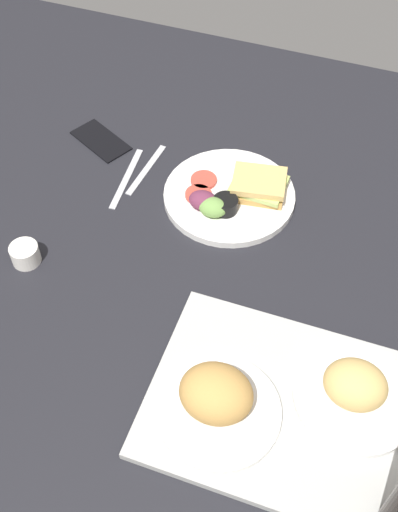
{
  "coord_description": "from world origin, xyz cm",
  "views": [
    {
      "loc": [
        -23.78,
        73.62,
        96.84
      ],
      "look_at": [
        2.0,
        3.0,
        4.0
      ],
      "focal_mm": 44.36,
      "sensor_mm": 36.0,
      "label": 1
    }
  ],
  "objects_px": {
    "plate_with_salad": "(232,195)",
    "fork": "(146,169)",
    "bread_plate_far": "(217,400)",
    "serving_tray": "(286,408)",
    "knife": "(126,178)",
    "espresso_cup": "(25,254)",
    "cell_phone": "(101,140)",
    "bread_plate_near": "(355,391)"
  },
  "relations": [
    {
      "from": "fork",
      "to": "knife",
      "type": "distance_m",
      "value": 0.05
    },
    {
      "from": "serving_tray",
      "to": "fork",
      "type": "distance_m",
      "value": 0.63
    },
    {
      "from": "fork",
      "to": "bread_plate_near",
      "type": "bearing_deg",
      "value": 57.57
    },
    {
      "from": "plate_with_salad",
      "to": "knife",
      "type": "bearing_deg",
      "value": 3.83
    },
    {
      "from": "serving_tray",
      "to": "cell_phone",
      "type": "bearing_deg",
      "value": -41.01
    },
    {
      "from": "bread_plate_near",
      "to": "plate_with_salad",
      "type": "relative_size",
      "value": 0.73
    },
    {
      "from": "plate_with_salad",
      "to": "knife",
      "type": "relative_size",
      "value": 1.47
    },
    {
      "from": "fork",
      "to": "knife",
      "type": "relative_size",
      "value": 0.89
    },
    {
      "from": "plate_with_salad",
      "to": "fork",
      "type": "distance_m",
      "value": 0.21
    },
    {
      "from": "espresso_cup",
      "to": "fork",
      "type": "xyz_separation_m",
      "value": [
        -0.12,
        -0.32,
        -0.02
      ]
    },
    {
      "from": "bread_plate_far",
      "to": "cell_phone",
      "type": "xyz_separation_m",
      "value": [
        0.47,
        -0.55,
        -0.05
      ]
    },
    {
      "from": "espresso_cup",
      "to": "cell_phone",
      "type": "relative_size",
      "value": 0.39
    },
    {
      "from": "espresso_cup",
      "to": "knife",
      "type": "bearing_deg",
      "value": -107.76
    },
    {
      "from": "serving_tray",
      "to": "cell_phone",
      "type": "relative_size",
      "value": 3.13
    },
    {
      "from": "fork",
      "to": "cell_phone",
      "type": "height_order",
      "value": "cell_phone"
    },
    {
      "from": "bread_plate_far",
      "to": "espresso_cup",
      "type": "bearing_deg",
      "value": -21.46
    },
    {
      "from": "serving_tray",
      "to": "plate_with_salad",
      "type": "height_order",
      "value": "plate_with_salad"
    },
    {
      "from": "fork",
      "to": "cell_phone",
      "type": "xyz_separation_m",
      "value": [
        0.14,
        -0.05,
        0.0
      ]
    },
    {
      "from": "bread_plate_near",
      "to": "fork",
      "type": "relative_size",
      "value": 1.19
    },
    {
      "from": "espresso_cup",
      "to": "knife",
      "type": "xyz_separation_m",
      "value": [
        -0.09,
        -0.28,
        -0.02
      ]
    },
    {
      "from": "bread_plate_far",
      "to": "fork",
      "type": "relative_size",
      "value": 1.18
    },
    {
      "from": "serving_tray",
      "to": "bread_plate_far",
      "type": "bearing_deg",
      "value": 23.73
    },
    {
      "from": "serving_tray",
      "to": "cell_phone",
      "type": "distance_m",
      "value": 0.77
    },
    {
      "from": "bread_plate_far",
      "to": "plate_with_salad",
      "type": "xyz_separation_m",
      "value": [
        0.13,
        -0.47,
        -0.04
      ]
    },
    {
      "from": "bread_plate_far",
      "to": "serving_tray",
      "type": "bearing_deg",
      "value": -156.27
    },
    {
      "from": "knife",
      "to": "serving_tray",
      "type": "bearing_deg",
      "value": 43.72
    },
    {
      "from": "plate_with_salad",
      "to": "fork",
      "type": "xyz_separation_m",
      "value": [
        0.21,
        -0.02,
        -0.01
      ]
    },
    {
      "from": "fork",
      "to": "knife",
      "type": "xyz_separation_m",
      "value": [
        0.03,
        0.04,
        0.0
      ]
    },
    {
      "from": "bread_plate_far",
      "to": "espresso_cup",
      "type": "distance_m",
      "value": 0.49
    },
    {
      "from": "espresso_cup",
      "to": "cell_phone",
      "type": "distance_m",
      "value": 0.37
    },
    {
      "from": "cell_phone",
      "to": "bread_plate_near",
      "type": "bearing_deg",
      "value": 172.79
    },
    {
      "from": "plate_with_salad",
      "to": "cell_phone",
      "type": "xyz_separation_m",
      "value": [
        0.34,
        -0.08,
        -0.01
      ]
    },
    {
      "from": "bread_plate_near",
      "to": "espresso_cup",
      "type": "height_order",
      "value": "bread_plate_near"
    },
    {
      "from": "bread_plate_near",
      "to": "espresso_cup",
      "type": "bearing_deg",
      "value": -7.24
    },
    {
      "from": "bread_plate_near",
      "to": "espresso_cup",
      "type": "distance_m",
      "value": 0.66
    },
    {
      "from": "bread_plate_far",
      "to": "fork",
      "type": "height_order",
      "value": "bread_plate_far"
    },
    {
      "from": "fork",
      "to": "knife",
      "type": "height_order",
      "value": "same"
    },
    {
      "from": "plate_with_salad",
      "to": "espresso_cup",
      "type": "bearing_deg",
      "value": 41.99
    },
    {
      "from": "plate_with_salad",
      "to": "espresso_cup",
      "type": "distance_m",
      "value": 0.44
    },
    {
      "from": "serving_tray",
      "to": "espresso_cup",
      "type": "distance_m",
      "value": 0.58
    },
    {
      "from": "bread_plate_far",
      "to": "plate_with_salad",
      "type": "distance_m",
      "value": 0.49
    },
    {
      "from": "bread_plate_far",
      "to": "plate_with_salad",
      "type": "bearing_deg",
      "value": -74.67
    }
  ]
}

